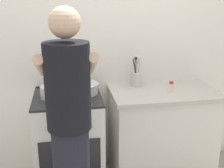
% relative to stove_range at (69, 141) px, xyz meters
% --- Properties ---
extents(back_wall, '(3.20, 0.10, 2.50)m').
position_rel_stove_range_xyz_m(back_wall, '(0.55, 0.35, 0.80)').
color(back_wall, silver).
rests_on(back_wall, ground).
extents(countertop, '(1.00, 0.60, 0.90)m').
position_rel_stove_range_xyz_m(countertop, '(0.90, 0.00, 0.00)').
color(countertop, silver).
rests_on(countertop, ground).
extents(stove_range, '(0.60, 0.62, 0.90)m').
position_rel_stove_range_xyz_m(stove_range, '(0.00, 0.00, 0.00)').
color(stove_range, white).
rests_on(stove_range, ground).
extents(pot, '(0.24, 0.18, 0.11)m').
position_rel_stove_range_xyz_m(pot, '(-0.14, -0.02, 0.50)').
color(pot, '#B2B2B7').
rests_on(pot, stove_range).
extents(mixing_bowl, '(0.30, 0.30, 0.10)m').
position_rel_stove_range_xyz_m(mixing_bowl, '(0.14, 0.05, 0.50)').
color(mixing_bowl, '#B7B7BC').
rests_on(mixing_bowl, stove_range).
extents(utensil_crock, '(0.10, 0.10, 0.30)m').
position_rel_stove_range_xyz_m(utensil_crock, '(0.68, 0.18, 0.55)').
color(utensil_crock, silver).
rests_on(utensil_crock, countertop).
extents(spice_bottle, '(0.04, 0.04, 0.09)m').
position_rel_stove_range_xyz_m(spice_bottle, '(0.96, -0.02, 0.49)').
color(spice_bottle, silver).
rests_on(spice_bottle, countertop).
extents(person, '(0.41, 0.50, 1.70)m').
position_rel_stove_range_xyz_m(person, '(0.01, -0.63, 0.41)').
color(person, black).
rests_on(person, ground).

